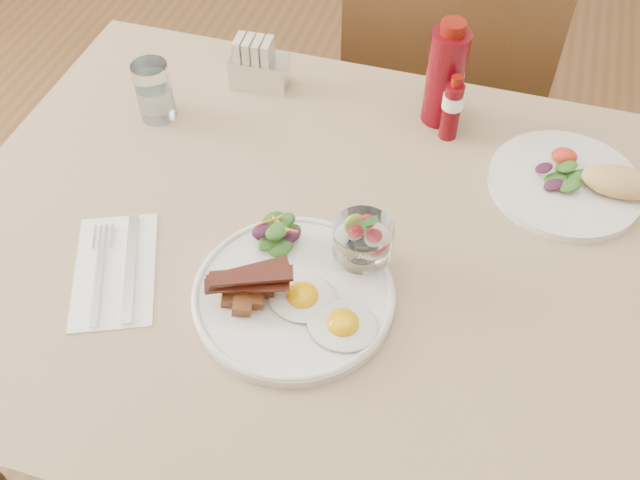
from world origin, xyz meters
TOP-DOWN VIEW (x-y plane):
  - table at (0.00, 0.00)m, footprint 1.33×0.88m
  - chair_far at (0.00, 0.66)m, footprint 0.42×0.42m
  - main_plate at (-0.10, -0.11)m, footprint 0.28×0.28m
  - fried_eggs at (-0.05, -0.14)m, footprint 0.18×0.13m
  - bacon_potato_pile at (-0.15, -0.14)m, footprint 0.12×0.08m
  - side_salad at (-0.15, -0.03)m, footprint 0.08×0.07m
  - fruit_cup at (-0.02, -0.03)m, footprint 0.08×0.08m
  - second_plate at (0.26, 0.22)m, footprint 0.26×0.24m
  - ketchup_bottle at (0.02, 0.33)m, footprint 0.07×0.07m
  - hot_sauce_bottle at (0.05, 0.29)m, footprint 0.05×0.05m
  - sugar_caddy at (-0.31, 0.33)m, footprint 0.11×0.06m
  - water_glass at (-0.45, 0.19)m, footprint 0.06×0.06m
  - napkin_cutlery at (-0.36, -0.14)m, footprint 0.19×0.23m

SIDE VIEW (x-z plane):
  - chair_far at x=0.00m, z-range 0.06..0.99m
  - table at x=0.00m, z-range 0.29..1.04m
  - napkin_cutlery at x=-0.36m, z-range 0.75..0.76m
  - main_plate at x=-0.10m, z-range 0.75..0.77m
  - second_plate at x=0.26m, z-range 0.74..0.80m
  - fried_eggs at x=-0.05m, z-range 0.76..0.79m
  - side_salad at x=-0.15m, z-range 0.77..0.81m
  - sugar_caddy at x=-0.31m, z-range 0.74..0.84m
  - bacon_potato_pile at x=-0.15m, z-range 0.77..0.82m
  - water_glass at x=-0.45m, z-range 0.75..0.85m
  - hot_sauce_bottle at x=0.05m, z-range 0.75..0.87m
  - fruit_cup at x=-0.02m, z-range 0.77..0.86m
  - ketchup_bottle at x=0.02m, z-range 0.75..0.94m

